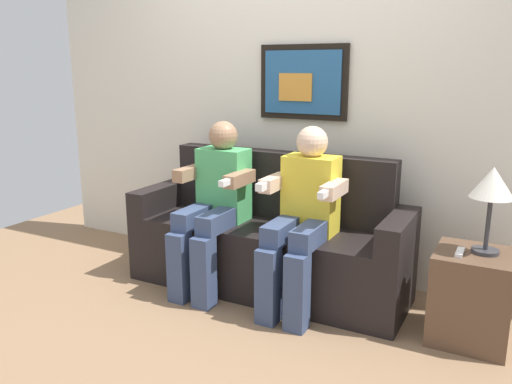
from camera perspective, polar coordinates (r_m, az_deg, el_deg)
ground_plane at (r=3.31m, az=-1.24°, el=-12.42°), size 5.52×5.52×0.00m
back_wall_assembly at (r=3.66m, az=4.60°, el=11.22°), size 4.25×0.10×2.60m
couch at (r=3.45m, az=1.37°, el=-5.65°), size 1.85×0.58×0.90m
person_on_left at (r=3.38m, az=-4.60°, el=-0.95°), size 0.46×0.56×1.11m
person_on_right at (r=3.10m, az=5.17°, el=-2.29°), size 0.46×0.56×1.11m
side_table_right at (r=3.07m, az=22.60°, el=-10.58°), size 0.40×0.40×0.50m
table_lamp at (r=2.90m, az=24.56°, el=0.55°), size 0.22×0.22×0.46m
spare_remote_on_table at (r=2.92m, az=21.52°, el=-6.19°), size 0.04×0.13×0.02m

